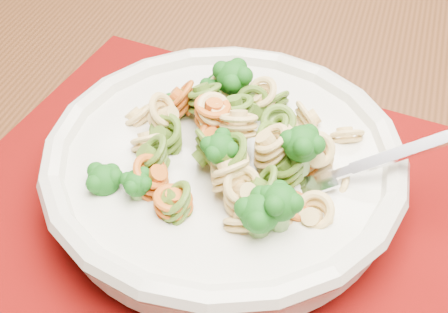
% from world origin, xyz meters
% --- Properties ---
extents(dining_table, '(1.35, 0.94, 0.75)m').
position_xyz_m(dining_table, '(-0.01, -0.10, 0.64)').
color(dining_table, '#512C16').
rests_on(dining_table, ground).
extents(placemat, '(0.45, 0.36, 0.00)m').
position_xyz_m(placemat, '(-0.03, -0.26, 0.75)').
color(placemat, '#620404').
rests_on(placemat, dining_table).
extents(pasta_bowl, '(0.28, 0.28, 0.05)m').
position_xyz_m(pasta_bowl, '(-0.04, -0.25, 0.79)').
color(pasta_bowl, beige).
rests_on(pasta_bowl, placemat).
extents(pasta_broccoli_heap, '(0.24, 0.24, 0.06)m').
position_xyz_m(pasta_broccoli_heap, '(-0.04, -0.25, 0.80)').
color(pasta_broccoli_heap, '#EBC274').
rests_on(pasta_broccoli_heap, pasta_bowl).
extents(fork, '(0.17, 0.11, 0.08)m').
position_xyz_m(fork, '(0.03, -0.25, 0.80)').
color(fork, silver).
rests_on(fork, pasta_bowl).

